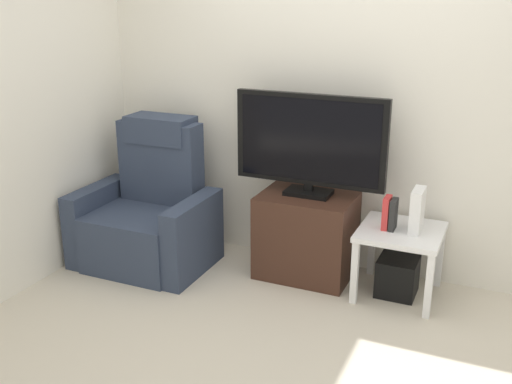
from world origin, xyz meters
TOP-DOWN VIEW (x-y plane):
  - ground_plane at (0.00, 0.00)m, footprint 6.40×6.40m
  - wall_back at (0.00, 1.13)m, footprint 6.40×0.06m
  - wall_side at (-1.88, 0.00)m, footprint 0.06×4.48m
  - tv_stand at (-0.15, 0.83)m, footprint 0.66×0.48m
  - television at (-0.15, 0.85)m, footprint 1.07×0.20m
  - recliner_armchair at (-1.31, 0.58)m, footprint 0.98×0.78m
  - side_table at (0.53, 0.79)m, footprint 0.54×0.54m
  - subwoofer_box at (0.53, 0.79)m, footprint 0.26×0.26m
  - book_leftmost at (0.43, 0.77)m, footprint 0.04×0.12m
  - book_middle at (0.47, 0.77)m, footprint 0.04×0.12m
  - game_console at (0.62, 0.80)m, footprint 0.07×0.20m

SIDE VIEW (x-z plane):
  - ground_plane at x=0.00m, z-range 0.00..0.00m
  - subwoofer_box at x=0.53m, z-range 0.00..0.26m
  - tv_stand at x=-0.15m, z-range 0.00..0.61m
  - recliner_armchair at x=-1.31m, z-range -0.17..0.91m
  - side_table at x=0.53m, z-range 0.16..0.64m
  - book_middle at x=0.47m, z-range 0.47..0.68m
  - book_leftmost at x=0.43m, z-range 0.47..0.70m
  - game_console at x=0.62m, z-range 0.47..0.76m
  - television at x=-0.15m, z-range 0.63..1.34m
  - wall_back at x=0.00m, z-range 0.00..2.60m
  - wall_side at x=-1.88m, z-range 0.00..2.60m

